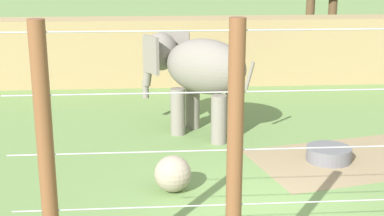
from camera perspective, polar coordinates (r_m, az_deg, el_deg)
The scene contains 7 objects.
ground_plane at distance 11.08m, azimuth 7.87°, elevation -10.47°, with size 120.00×120.00×0.00m, color #6B8E4C.
dirt_patch at distance 14.11m, azimuth 16.51°, elevation -5.18°, with size 4.84×2.90×0.01m, color #937F5B.
embankment_wall at distance 21.74m, azimuth 1.68°, elevation 6.07°, with size 36.00×1.80×2.59m, color tan.
elephant at distance 15.05m, azimuth 0.49°, elevation 4.04°, with size 3.27×2.97×2.79m.
enrichment_ball at distance 11.62m, azimuth -2.04°, elevation -6.92°, with size 0.79×0.79×0.79m, color gray.
cable_fence at distance 7.66m, azimuth 13.24°, elevation -6.07°, with size 8.26×0.22×4.10m.
water_tub at distance 13.80m, azimuth 14.18°, elevation -4.68°, with size 1.10×1.10×0.35m.
Camera 1 is at (-2.22, -9.74, 4.80)m, focal length 50.72 mm.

